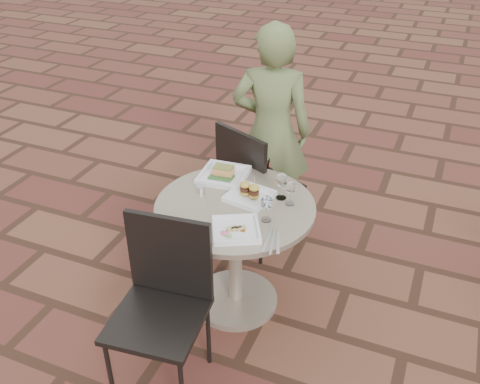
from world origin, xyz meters
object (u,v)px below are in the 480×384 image
at_px(cafe_table, 235,240).
at_px(plate_tuna, 236,229).
at_px(chair_far, 252,179).
at_px(diner, 271,132).
at_px(chair_near, 163,292).
at_px(plate_salmon, 224,174).
at_px(plate_sliders, 249,194).

xyz_separation_m(cafe_table, plate_tuna, (0.10, -0.23, 0.26)).
relative_size(cafe_table, plate_tuna, 2.77).
xyz_separation_m(chair_far, diner, (0.02, 0.31, 0.21)).
height_order(chair_near, plate_tuna, chair_near).
bearing_deg(diner, chair_far, 74.06).
bearing_deg(diner, plate_tuna, 88.09).
relative_size(plate_salmon, plate_sliders, 1.08).
xyz_separation_m(diner, plate_salmon, (-0.08, -0.64, -0.01)).
relative_size(chair_far, plate_salmon, 3.18).
height_order(chair_far, diner, diner).
height_order(diner, plate_sliders, diner).
height_order(chair_far, chair_near, same).
bearing_deg(plate_sliders, chair_far, 109.73).
bearing_deg(plate_tuna, cafe_table, 114.18).
bearing_deg(plate_tuna, plate_sliders, 99.68).
relative_size(chair_far, plate_tuna, 2.86).
relative_size(chair_far, plate_sliders, 3.45).
relative_size(chair_near, plate_sliders, 3.45).
bearing_deg(plate_salmon, plate_sliders, -34.12).
bearing_deg(plate_sliders, diner, 101.03).
distance_m(chair_far, plate_sliders, 0.56).
xyz_separation_m(cafe_table, plate_sliders, (0.05, 0.09, 0.27)).
relative_size(cafe_table, chair_near, 0.97).
distance_m(cafe_table, chair_near, 0.62).
bearing_deg(plate_salmon, chair_far, 80.24).
xyz_separation_m(chair_far, plate_tuna, (0.23, -0.81, 0.20)).
bearing_deg(chair_near, plate_sliders, 69.57).
height_order(cafe_table, diner, diner).
height_order(chair_near, diner, diner).
xyz_separation_m(diner, plate_tuna, (0.21, -1.12, -0.02)).
bearing_deg(cafe_table, plate_salmon, 126.05).
bearing_deg(cafe_table, chair_near, -101.74).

